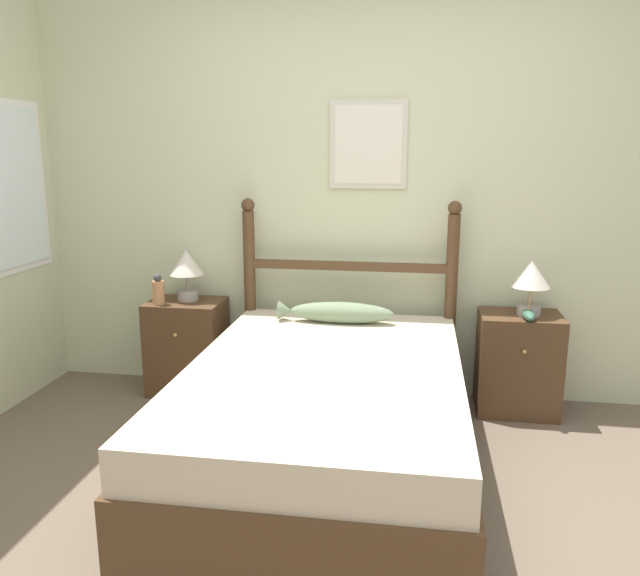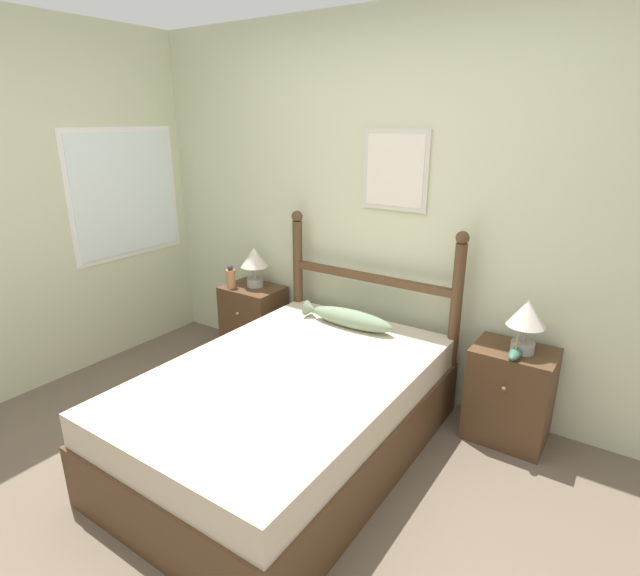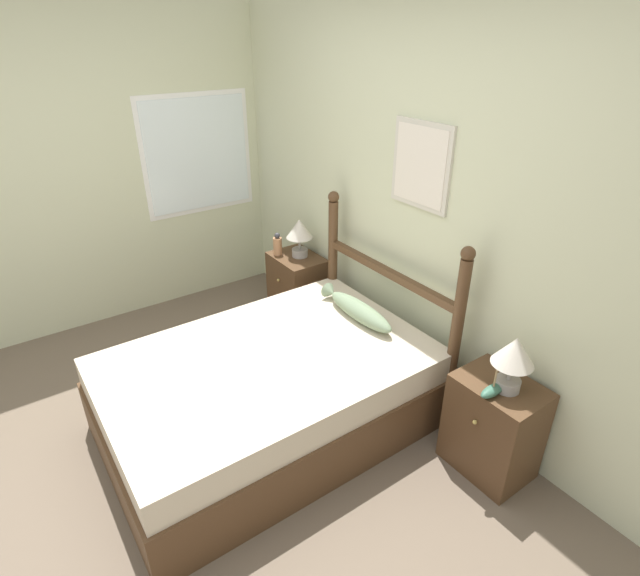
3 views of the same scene
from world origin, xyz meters
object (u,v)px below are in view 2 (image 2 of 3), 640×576
Objects in this scene: table_lamp_right at (527,317)px; fish_pillow at (348,318)px; bed at (288,412)px; nightstand_right at (510,394)px; model_boat at (515,353)px; table_lamp_left at (254,261)px; bottle at (231,277)px; nightstand_left at (254,321)px.

table_lamp_right reaches higher than fish_pillow.
table_lamp_right is at bearing 6.69° from fish_pillow.
bed is 3.29× the size of nightstand_right.
nightstand_right is 1.11m from fish_pillow.
bed is at bearing -139.66° from nightstand_right.
table_lamp_right is 1.81× the size of model_boat.
model_boat is at bearing -79.17° from nightstand_right.
bottle is (-0.14, -0.13, -0.13)m from table_lamp_left.
bottle is at bearing -141.44° from nightstand_left.
nightstand_right is 3.35× the size of model_boat.
table_lamp_right is (2.06, -0.04, 0.00)m from table_lamp_left.
nightstand_right is at bearing 0.00° from nightstand_left.
table_lamp_right is at bearing -0.36° from nightstand_left.
nightstand_left is 0.42m from bottle.
model_boat reaches higher than bed.
nightstand_right is at bearing 40.34° from bed.
nightstand_left is 1.85× the size of table_lamp_right.
nightstand_left is at bearing 38.56° from bottle.
model_boat is at bearing 35.97° from bed.
table_lamp_left is 2.06m from table_lamp_right.
table_lamp_left reaches higher than bottle.
bottle is at bearing 178.06° from fish_pillow.
table_lamp_left is at bearing 176.17° from model_boat.
bottle is at bearing 179.82° from model_boat.
table_lamp_left is 2.06m from model_boat.
bottle is at bearing -177.27° from nightstand_right.
nightstand_left is 1.03m from fish_pillow.
nightstand_left is (-1.02, 0.86, 0.03)m from bed.
bottle is 1.11m from fish_pillow.
bed is at bearing -33.55° from bottle.
nightstand_left is at bearing 179.64° from table_lamp_right.
nightstand_left is 2.09m from model_boat.
table_lamp_left is 1.01m from fish_pillow.
nightstand_left is 2.14m from table_lamp_right.
bottle is (-2.17, -0.10, 0.38)m from nightstand_right.
nightstand_right is 0.34m from model_boat.
bed is 11.02× the size of model_boat.
table_lamp_left is 0.23m from bottle.
model_boat is at bearing -3.07° from nightstand_left.
table_lamp_right is at bearing 2.35° from bottle.
nightstand_right is 2.09m from table_lamp_left.
nightstand_right is at bearing 100.83° from model_boat.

